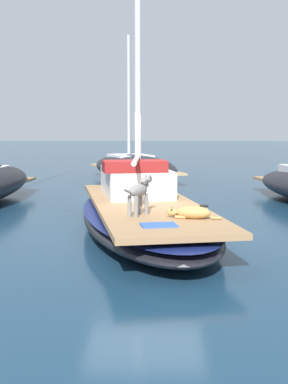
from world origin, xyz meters
TOP-DOWN VIEW (x-y plane):
  - ground_plane at (0.00, 0.00)m, footprint 120.00×120.00m
  - sailboat_main at (0.00, 0.00)m, footprint 3.89×7.59m
  - mast_main at (-0.18, 0.73)m, footprint 0.14×2.27m
  - cabin_house at (-0.24, 1.09)m, footprint 1.80×2.46m
  - dog_grey at (-0.07, -1.50)m, footprint 0.53×0.86m
  - dog_tan at (0.83, -1.82)m, footprint 0.95×0.39m
  - deck_winch at (1.06, -1.65)m, footprint 0.16×0.16m
  - deck_towel at (0.27, -2.48)m, footprint 0.62×0.46m
  - moored_boat_far_astern at (-0.67, 10.48)m, footprint 4.83×6.92m

SIDE VIEW (x-z plane):
  - ground_plane at x=0.00m, z-range 0.00..0.00m
  - sailboat_main at x=0.00m, z-range 0.01..0.67m
  - moored_boat_far_astern at x=-0.67m, z-range -2.39..3.47m
  - deck_towel at x=0.27m, z-range 0.66..0.69m
  - deck_winch at x=1.06m, z-range 0.65..0.86m
  - dog_tan at x=0.83m, z-range 0.66..0.88m
  - cabin_house at x=-0.24m, z-range 0.59..1.43m
  - dog_grey at x=-0.07m, z-range 0.73..1.43m
  - mast_main at x=-0.18m, z-range 0.30..7.43m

